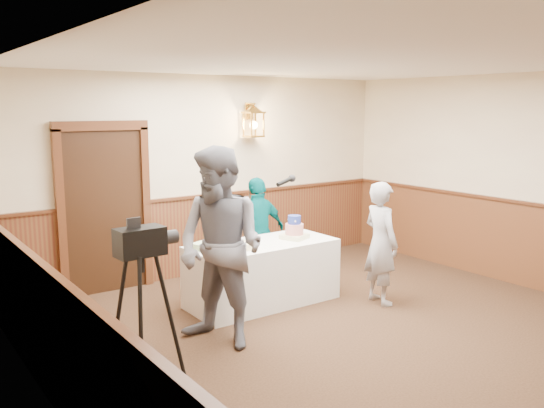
# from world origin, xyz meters

# --- Properties ---
(ground) EXTENTS (7.00, 7.00, 0.00)m
(ground) POSITION_xyz_m (0.00, 0.00, 0.00)
(ground) COLOR black
(ground) RESTS_ON ground
(room_shell) EXTENTS (6.02, 7.02, 2.81)m
(room_shell) POSITION_xyz_m (-0.05, 0.45, 1.52)
(room_shell) COLOR beige
(room_shell) RESTS_ON ground
(display_table) EXTENTS (1.80, 0.80, 0.75)m
(display_table) POSITION_xyz_m (-0.23, 1.90, 0.38)
(display_table) COLOR white
(display_table) RESTS_ON ground
(tiered_cake) EXTENTS (0.36, 0.36, 0.29)m
(tiered_cake) POSITION_xyz_m (0.22, 1.85, 0.86)
(tiered_cake) COLOR beige
(tiered_cake) RESTS_ON display_table
(sheet_cake_yellow) EXTENTS (0.41, 0.36, 0.07)m
(sheet_cake_yellow) POSITION_xyz_m (-0.64, 1.82, 0.79)
(sheet_cake_yellow) COLOR #FFF398
(sheet_cake_yellow) RESTS_ON display_table
(sheet_cake_green) EXTENTS (0.38, 0.34, 0.07)m
(sheet_cake_green) POSITION_xyz_m (-0.91, 2.03, 0.79)
(sheet_cake_green) COLOR #ABD596
(sheet_cake_green) RESTS_ON display_table
(interviewer) EXTENTS (1.67, 1.18, 1.99)m
(interviewer) POSITION_xyz_m (-1.27, 1.12, 1.00)
(interviewer) COLOR slate
(interviewer) RESTS_ON ground
(baker) EXTENTS (0.43, 0.59, 1.49)m
(baker) POSITION_xyz_m (0.93, 1.08, 0.74)
(baker) COLOR #9A999F
(baker) RESTS_ON ground
(assistant_p) EXTENTS (0.89, 0.45, 1.46)m
(assistant_p) POSITION_xyz_m (0.13, 2.52, 0.73)
(assistant_p) COLOR #025B60
(assistant_p) RESTS_ON ground
(tv_camera_rig) EXTENTS (0.58, 0.54, 1.47)m
(tv_camera_rig) POSITION_xyz_m (-2.42, 0.35, 0.66)
(tv_camera_rig) COLOR black
(tv_camera_rig) RESTS_ON ground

